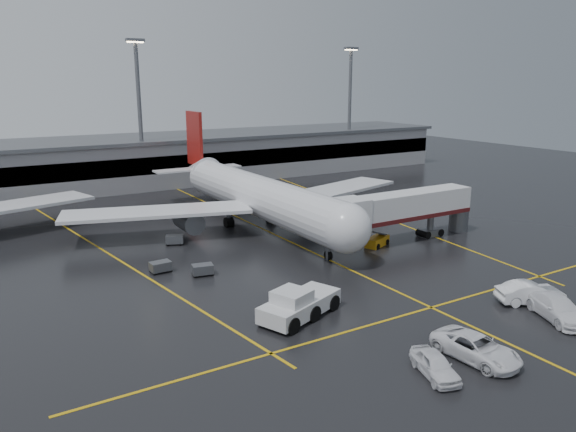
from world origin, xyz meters
TOP-DOWN VIEW (x-y plane):
  - ground at (0.00, 0.00)m, footprint 220.00×220.00m
  - apron_line_centre at (0.00, 0.00)m, footprint 0.25×90.00m
  - apron_line_stop at (0.00, -22.00)m, footprint 60.00×0.25m
  - apron_line_left at (-20.00, 10.00)m, footprint 9.99×69.35m
  - apron_line_right at (18.00, 10.00)m, footprint 7.57×69.64m
  - terminal at (0.00, 47.93)m, footprint 122.00×19.00m
  - light_mast_mid at (-5.00, 42.00)m, footprint 3.00×1.20m
  - light_mast_right at (40.00, 42.00)m, footprint 3.00×1.20m
  - main_airliner at (0.00, 9.70)m, footprint 48.80×45.60m
  - jet_bridge at (11.87, -6.00)m, footprint 19.90×3.40m
  - pushback_tractor at (-10.67, -17.88)m, footprint 8.11×5.53m
  - belt_loader at (7.79, -5.79)m, footprint 3.75×2.64m
  - service_van_a at (-3.94, -29.98)m, footprint 3.41×6.47m
  - service_van_b at (6.95, -28.83)m, footprint 4.87×6.87m
  - service_van_c at (7.93, -25.69)m, footprint 5.97×4.27m
  - service_van_d at (-7.90, -30.03)m, footprint 3.06×4.81m
  - baggage_cart_a at (-13.40, -4.63)m, footprint 2.21×1.66m
  - baggage_cart_b at (-16.64, -1.63)m, footprint 2.06×1.40m
  - baggage_cart_c at (-12.12, 6.84)m, footprint 2.36×2.01m

SIDE VIEW (x-z plane):
  - ground at x=0.00m, z-range 0.00..0.00m
  - apron_line_centre at x=0.00m, z-range 0.00..0.02m
  - apron_line_stop at x=0.00m, z-range 0.00..0.02m
  - apron_line_left at x=-20.00m, z-range 0.00..0.02m
  - apron_line_right at x=18.00m, z-range 0.00..0.02m
  - belt_loader at x=7.79m, z-range -0.55..1.63m
  - baggage_cart_a at x=-13.40m, z-range 0.07..1.19m
  - baggage_cart_b at x=-16.64m, z-range 0.07..1.19m
  - baggage_cart_c at x=-12.12m, z-range 0.07..1.19m
  - service_van_d at x=-7.90m, z-range 0.00..1.53m
  - service_van_a at x=-3.94m, z-range 0.00..1.73m
  - service_van_b at x=6.95m, z-range 0.00..1.85m
  - service_van_c at x=7.93m, z-range 0.00..1.87m
  - pushback_tractor at x=-10.67m, z-range -0.27..2.42m
  - jet_bridge at x=11.87m, z-range 0.91..6.96m
  - main_airliner at x=0.00m, z-range -2.84..11.26m
  - terminal at x=0.00m, z-range 0.02..8.62m
  - light_mast_mid at x=-5.00m, z-range 1.75..27.20m
  - light_mast_right at x=40.00m, z-range 1.75..27.20m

